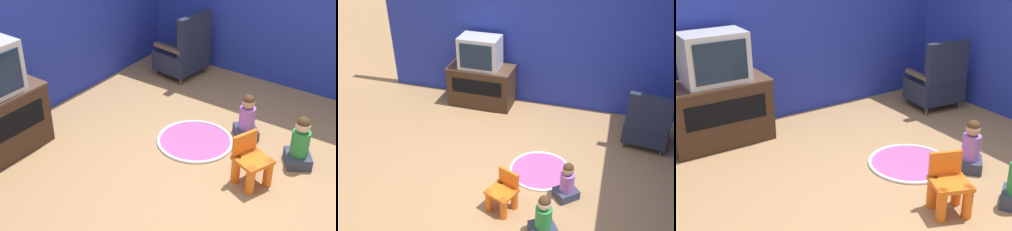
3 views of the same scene
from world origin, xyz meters
The scene contains 9 objects.
ground_plane centered at (0.00, 0.00, 0.00)m, with size 30.00×30.00×0.00m, color #9E754C.
wall_back centered at (-0.35, 2.17, 1.38)m, with size 5.31×0.12×2.76m.
tv_cabinet centered at (-1.11, 1.81, 0.37)m, with size 1.12×0.56×0.72m.
television centered at (-1.11, 1.78, 0.99)m, with size 0.68×0.45×0.55m.
black_armchair centered at (1.68, 1.27, 0.35)m, with size 0.70×0.63×0.93m.
yellow_kid_chair centered at (0.02, -0.62, 0.21)m, with size 0.41×0.40×0.51m.
play_mat centered at (0.31, 0.21, 0.01)m, with size 0.86×0.86×0.04m.
child_watching_left centered at (0.58, -0.89, 0.24)m, with size 0.38×0.37×0.56m.
child_watching_center centered at (0.74, -0.21, 0.23)m, with size 0.36×0.36×0.53m.
Camera 2 is at (1.08, -4.03, 3.50)m, focal length 42.00 mm.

